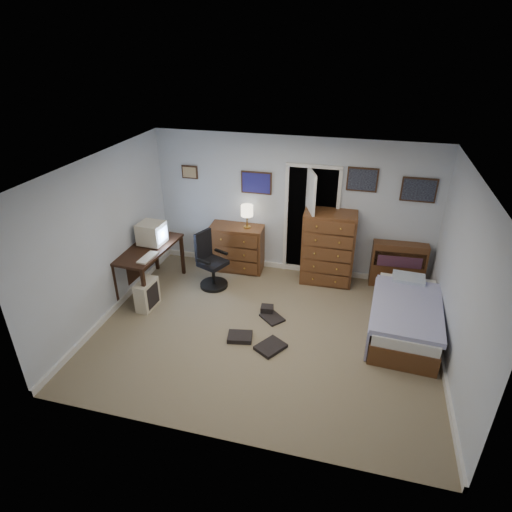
% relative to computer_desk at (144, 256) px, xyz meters
% --- Properties ---
extents(floor, '(5.00, 4.00, 0.02)m').
position_rel_computer_desk_xyz_m(floor, '(2.30, -0.71, -0.62)').
color(floor, '#83755A').
rests_on(floor, ground).
extents(computer_desk, '(0.73, 1.42, 0.80)m').
position_rel_computer_desk_xyz_m(computer_desk, '(0.00, 0.00, 0.00)').
color(computer_desk, black).
rests_on(computer_desk, floor).
extents(crt_monitor, '(0.44, 0.41, 0.38)m').
position_rel_computer_desk_xyz_m(crt_monitor, '(0.12, 0.14, 0.38)').
color(crt_monitor, beige).
rests_on(crt_monitor, computer_desk).
extents(keyboard, '(0.19, 0.43, 0.03)m').
position_rel_computer_desk_xyz_m(keyboard, '(0.28, -0.36, 0.20)').
color(keyboard, beige).
rests_on(keyboard, computer_desk).
extents(pc_tower, '(0.25, 0.46, 0.48)m').
position_rel_computer_desk_xyz_m(pc_tower, '(0.30, -0.56, -0.37)').
color(pc_tower, beige).
rests_on(pc_tower, floor).
extents(office_chair, '(0.64, 0.64, 1.01)m').
position_rel_computer_desk_xyz_m(office_chair, '(1.06, 0.35, -0.22)').
color(office_chair, black).
rests_on(office_chair, floor).
extents(media_stack, '(0.17, 0.17, 0.81)m').
position_rel_computer_desk_xyz_m(media_stack, '(-0.02, 1.40, -0.21)').
color(media_stack, maroon).
rests_on(media_stack, floor).
extents(low_dresser, '(1.00, 0.54, 0.87)m').
position_rel_computer_desk_xyz_m(low_dresser, '(1.33, 1.07, -0.18)').
color(low_dresser, brown).
rests_on(low_dresser, floor).
extents(table_lamp, '(0.23, 0.23, 0.42)m').
position_rel_computer_desk_xyz_m(table_lamp, '(1.53, 1.07, 0.56)').
color(table_lamp, gold).
rests_on(table_lamp, low_dresser).
extents(doorway, '(0.96, 1.12, 2.05)m').
position_rel_computer_desk_xyz_m(doorway, '(2.64, 1.57, 0.39)').
color(doorway, black).
rests_on(doorway, floor).
extents(tall_dresser, '(0.91, 0.56, 1.31)m').
position_rel_computer_desk_xyz_m(tall_dresser, '(3.00, 1.04, 0.04)').
color(tall_dresser, brown).
rests_on(tall_dresser, floor).
extents(headboard_bookcase, '(0.93, 0.28, 0.82)m').
position_rel_computer_desk_xyz_m(headboard_bookcase, '(4.22, 1.16, -0.18)').
color(headboard_bookcase, brown).
rests_on(headboard_bookcase, floor).
extents(bed, '(1.06, 1.85, 0.59)m').
position_rel_computer_desk_xyz_m(bed, '(4.28, -0.20, -0.34)').
color(bed, brown).
rests_on(bed, floor).
extents(wall_posters, '(4.38, 0.04, 0.60)m').
position_rel_computer_desk_xyz_m(wall_posters, '(2.86, 1.27, 1.13)').
color(wall_posters, '#331E11').
rests_on(wall_posters, floor).
extents(floor_clutter, '(0.92, 1.18, 0.12)m').
position_rel_computer_desk_xyz_m(floor_clutter, '(2.24, -0.76, -0.58)').
color(floor_clutter, black).
rests_on(floor_clutter, floor).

